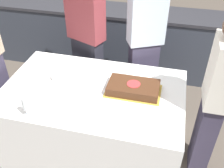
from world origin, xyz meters
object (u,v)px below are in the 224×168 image
plate_stack (63,76)px  person_standing_back (87,38)px  cake (133,88)px  person_seated_right (214,101)px  wine_glass (25,104)px  person_cutting_cake (144,48)px

plate_stack → person_standing_back: 0.64m
cake → person_seated_right: size_ratio=0.31×
wine_glass → person_seated_right: size_ratio=0.12×
person_cutting_cake → person_standing_back: size_ratio=0.96×
person_cutting_cake → person_seated_right: 1.02m
cake → person_cutting_cake: (-0.00, 0.68, 0.04)m
wine_glass → cake: bearing=33.6°
plate_stack → person_seated_right: bearing=-4.8°
plate_stack → wine_glass: (-0.08, -0.58, 0.10)m
plate_stack → person_standing_back: person_standing_back is taller
cake → plate_stack: (-0.71, 0.05, -0.02)m
plate_stack → person_cutting_cake: (0.71, 0.63, 0.06)m
cake → person_cutting_cake: bearing=90.0°
wine_glass → person_standing_back: bearing=84.4°
person_cutting_cake → person_seated_right: size_ratio=1.01×
plate_stack → person_seated_right: (1.41, -0.12, 0.06)m
person_cutting_cake → wine_glass: bearing=30.6°
plate_stack → person_seated_right: person_seated_right is taller
wine_glass → plate_stack: bearing=82.5°
cake → person_seated_right: bearing=-5.5°
person_seated_right → person_standing_back: person_standing_back is taller
wine_glass → person_seated_right: person_seated_right is taller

